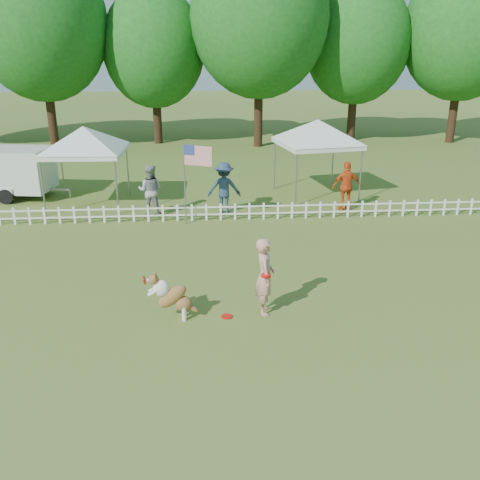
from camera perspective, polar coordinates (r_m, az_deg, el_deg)
The scene contains 17 objects.
ground at distance 12.21m, azimuth -2.00°, elevation -8.19°, with size 120.00×120.00×0.00m, color #395E1D.
picket_fence at distance 18.57m, azimuth -2.85°, elevation 2.99°, with size 22.00×0.08×0.60m, color white, non-canonical shape.
handler at distance 12.03m, azimuth 2.66°, elevation -3.88°, with size 0.66×0.43×1.80m, color tan.
dog at distance 11.97m, azimuth -7.14°, elevation -5.99°, with size 1.07×0.36×1.11m, color brown, non-canonical shape.
frisbee_on_turf at distance 12.20m, azimuth -1.42°, elevation -8.16°, with size 0.26×0.26×0.02m, color red.
canopy_tent_left at distance 20.91m, azimuth -16.02°, elevation 7.47°, with size 2.81×2.81×2.91m, color silver, non-canonical shape.
canopy_tent_right at distance 21.74m, azimuth 8.14°, elevation 8.58°, with size 2.86×2.86×2.95m, color silver, non-canonical shape.
cargo_trailer at distance 23.21m, azimuth -23.90°, elevation 6.60°, with size 4.56×2.01×2.01m, color silver, non-canonical shape.
flag_pole at distance 17.96m, azimuth -5.91°, elevation 5.92°, with size 1.07×0.11×2.78m, color gray, non-canonical shape.
spectator_a at distance 19.23m, azimuth -9.54°, elevation 5.25°, with size 0.89×0.69×1.83m, color gray.
spectator_b at distance 19.29m, azimuth -1.71°, elevation 5.59°, with size 1.19×0.69×1.85m, color #273C55.
spectator_c at distance 19.94m, azimuth 11.30°, elevation 5.65°, with size 1.06×0.44×1.81m, color #D74D19.
tree_left at distance 33.37m, azimuth -20.33°, elevation 19.46°, with size 7.40×7.40×12.00m, color #185317, non-canonical shape.
tree_center_left at distance 33.35m, azimuth -9.13°, elevation 18.50°, with size 6.00×6.00×9.80m, color #185317, non-canonical shape.
tree_center_right at distance 31.91m, azimuth 2.07°, elevation 21.17°, with size 7.60×7.60×12.60m, color #185317, non-canonical shape.
tree_right at distance 34.52m, azimuth 12.29°, elevation 18.86°, with size 6.20×6.20×10.40m, color #185317, non-canonical shape.
tree_far_right at distance 35.69m, azimuth 22.63°, elevation 18.68°, with size 7.00×7.00×11.40m, color #185317, non-canonical shape.
Camera 1 is at (-0.34, -10.73, 5.83)m, focal length 40.00 mm.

